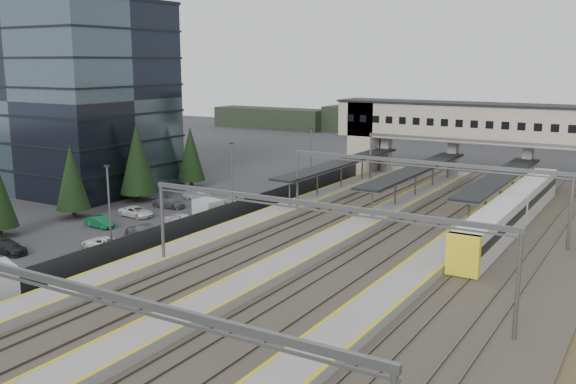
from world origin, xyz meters
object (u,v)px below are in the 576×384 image
Objects in this scene: office_building at (67,96)px; relay_cabin_far at (208,211)px; footbridge at (459,126)px; train at (513,211)px.

relay_cabin_far is (27.71, -5.98, -10.97)m from office_building.
train is (12.30, -22.43, -6.05)m from footbridge.
office_building is at bearing -172.30° from train.
footbridge is at bearing 118.73° from train.
relay_cabin_far is 39.94m from footbridge.
train is at bearing 7.70° from office_building.
office_building is 0.60× the size of footbridge.
footbridge is (43.70, 30.00, -4.26)m from office_building.
relay_cabin_far is 31.37m from train.
train reaches higher than relay_cabin_far.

